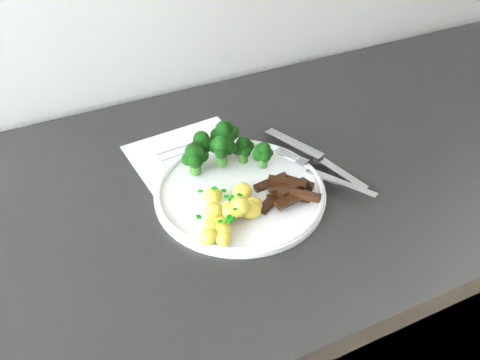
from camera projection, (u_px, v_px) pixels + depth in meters
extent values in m
cube|color=black|center=(241.00, 346.00, 1.12)|extent=(2.48, 0.62, 0.93)
cube|color=silver|center=(205.00, 172.00, 0.84)|extent=(0.21, 0.28, 0.00)
cube|color=slate|center=(191.00, 144.00, 0.90)|extent=(0.13, 0.01, 0.00)
cube|color=slate|center=(194.00, 150.00, 0.88)|extent=(0.12, 0.01, 0.00)
cube|color=slate|center=(197.00, 157.00, 0.87)|extent=(0.12, 0.01, 0.00)
cube|color=slate|center=(201.00, 164.00, 0.86)|extent=(0.11, 0.01, 0.00)
cylinder|color=white|center=(240.00, 193.00, 0.80)|extent=(0.26, 0.26, 0.01)
torus|color=white|center=(240.00, 190.00, 0.79)|extent=(0.26, 0.26, 0.01)
cylinder|color=#2D601D|center=(222.00, 158.00, 0.82)|extent=(0.02, 0.02, 0.02)
sphere|color=black|center=(228.00, 147.00, 0.81)|extent=(0.03, 0.03, 0.03)
sphere|color=black|center=(216.00, 146.00, 0.81)|extent=(0.02, 0.02, 0.02)
sphere|color=black|center=(221.00, 153.00, 0.80)|extent=(0.02, 0.02, 0.02)
sphere|color=black|center=(221.00, 144.00, 0.80)|extent=(0.03, 0.03, 0.03)
cylinder|color=#2D601D|center=(243.00, 156.00, 0.84)|extent=(0.02, 0.02, 0.02)
sphere|color=black|center=(248.00, 146.00, 0.84)|extent=(0.02, 0.02, 0.02)
sphere|color=black|center=(242.00, 145.00, 0.84)|extent=(0.02, 0.02, 0.02)
sphere|color=black|center=(238.00, 149.00, 0.83)|extent=(0.02, 0.02, 0.02)
sphere|color=black|center=(246.00, 152.00, 0.82)|extent=(0.02, 0.02, 0.02)
sphere|color=black|center=(243.00, 144.00, 0.83)|extent=(0.02, 0.02, 0.02)
cylinder|color=#2D601D|center=(195.00, 166.00, 0.82)|extent=(0.02, 0.02, 0.02)
sphere|color=black|center=(202.00, 155.00, 0.81)|extent=(0.02, 0.02, 0.02)
sphere|color=black|center=(191.00, 153.00, 0.81)|extent=(0.02, 0.02, 0.02)
sphere|color=black|center=(188.00, 159.00, 0.80)|extent=(0.02, 0.02, 0.02)
sphere|color=black|center=(195.00, 161.00, 0.80)|extent=(0.02, 0.02, 0.02)
sphere|color=black|center=(194.00, 152.00, 0.80)|extent=(0.03, 0.03, 0.03)
cylinder|color=#2D601D|center=(225.00, 144.00, 0.85)|extent=(0.02, 0.02, 0.02)
sphere|color=black|center=(231.00, 133.00, 0.84)|extent=(0.03, 0.03, 0.03)
sphere|color=black|center=(224.00, 131.00, 0.84)|extent=(0.02, 0.02, 0.02)
sphere|color=black|center=(218.00, 135.00, 0.83)|extent=(0.02, 0.02, 0.02)
sphere|color=black|center=(229.00, 138.00, 0.83)|extent=(0.02, 0.02, 0.02)
sphere|color=black|center=(224.00, 130.00, 0.83)|extent=(0.03, 0.03, 0.03)
cylinder|color=#2D601D|center=(202.00, 152.00, 0.83)|extent=(0.02, 0.02, 0.02)
sphere|color=black|center=(208.00, 142.00, 0.82)|extent=(0.02, 0.02, 0.02)
sphere|color=black|center=(199.00, 140.00, 0.83)|extent=(0.02, 0.02, 0.02)
sphere|color=black|center=(197.00, 146.00, 0.82)|extent=(0.02, 0.02, 0.02)
sphere|color=black|center=(206.00, 145.00, 0.82)|extent=(0.02, 0.02, 0.02)
sphere|color=black|center=(201.00, 139.00, 0.82)|extent=(0.03, 0.03, 0.03)
cylinder|color=#2D601D|center=(263.00, 161.00, 0.83)|extent=(0.01, 0.01, 0.02)
sphere|color=black|center=(269.00, 153.00, 0.82)|extent=(0.01, 0.01, 0.01)
sphere|color=black|center=(261.00, 150.00, 0.83)|extent=(0.02, 0.02, 0.02)
sphere|color=black|center=(259.00, 155.00, 0.82)|extent=(0.02, 0.02, 0.02)
sphere|color=black|center=(265.00, 156.00, 0.82)|extent=(0.02, 0.02, 0.02)
sphere|color=black|center=(264.00, 149.00, 0.82)|extent=(0.02, 0.02, 0.02)
ellipsoid|color=gold|center=(229.00, 213.00, 0.74)|extent=(0.03, 0.03, 0.02)
ellipsoid|color=gold|center=(229.00, 213.00, 0.74)|extent=(0.03, 0.03, 0.02)
ellipsoid|color=gold|center=(242.00, 192.00, 0.77)|extent=(0.03, 0.03, 0.03)
ellipsoid|color=gold|center=(228.00, 215.00, 0.74)|extent=(0.02, 0.02, 0.02)
ellipsoid|color=gold|center=(211.00, 225.00, 0.72)|extent=(0.02, 0.02, 0.02)
ellipsoid|color=gold|center=(248.00, 211.00, 0.74)|extent=(0.02, 0.02, 0.02)
ellipsoid|color=gold|center=(219.00, 221.00, 0.73)|extent=(0.03, 0.02, 0.02)
ellipsoid|color=gold|center=(241.00, 209.00, 0.74)|extent=(0.03, 0.02, 0.02)
ellipsoid|color=gold|center=(245.00, 207.00, 0.75)|extent=(0.02, 0.02, 0.02)
ellipsoid|color=gold|center=(241.00, 206.00, 0.73)|extent=(0.03, 0.03, 0.03)
ellipsoid|color=gold|center=(253.00, 205.00, 0.75)|extent=(0.03, 0.02, 0.02)
ellipsoid|color=gold|center=(213.00, 196.00, 0.77)|extent=(0.03, 0.03, 0.02)
ellipsoid|color=gold|center=(224.00, 239.00, 0.70)|extent=(0.02, 0.02, 0.02)
ellipsoid|color=gold|center=(251.00, 208.00, 0.75)|extent=(0.03, 0.02, 0.02)
ellipsoid|color=gold|center=(214.00, 210.00, 0.72)|extent=(0.03, 0.02, 0.02)
ellipsoid|color=gold|center=(249.00, 210.00, 0.74)|extent=(0.03, 0.02, 0.02)
ellipsoid|color=gold|center=(239.00, 205.00, 0.73)|extent=(0.03, 0.03, 0.02)
ellipsoid|color=gold|center=(227.00, 208.00, 0.73)|extent=(0.02, 0.02, 0.02)
ellipsoid|color=gold|center=(223.00, 231.00, 0.71)|extent=(0.03, 0.02, 0.02)
ellipsoid|color=gold|center=(253.00, 211.00, 0.74)|extent=(0.02, 0.02, 0.02)
ellipsoid|color=gold|center=(230.00, 211.00, 0.72)|extent=(0.03, 0.02, 0.02)
ellipsoid|color=gold|center=(237.00, 211.00, 0.72)|extent=(0.02, 0.02, 0.02)
ellipsoid|color=gold|center=(251.00, 211.00, 0.74)|extent=(0.03, 0.02, 0.02)
ellipsoid|color=gold|center=(209.00, 237.00, 0.70)|extent=(0.03, 0.02, 0.02)
cube|color=#0A6C07|center=(200.00, 191.00, 0.73)|extent=(0.01, 0.01, 0.00)
cube|color=#0A6C07|center=(231.00, 200.00, 0.73)|extent=(0.01, 0.01, 0.00)
cube|color=#0A6C07|center=(230.00, 218.00, 0.70)|extent=(0.01, 0.01, 0.00)
cube|color=#0A6C07|center=(229.00, 216.00, 0.69)|extent=(0.01, 0.01, 0.00)
cube|color=#0A6C07|center=(224.00, 191.00, 0.74)|extent=(0.01, 0.01, 0.00)
cube|color=#0A6C07|center=(235.00, 208.00, 0.71)|extent=(0.01, 0.01, 0.00)
cube|color=#0A6C07|center=(220.00, 221.00, 0.70)|extent=(0.01, 0.01, 0.00)
cube|color=#0A6C07|center=(233.00, 198.00, 0.73)|extent=(0.01, 0.01, 0.00)
cube|color=#0A6C07|center=(228.00, 221.00, 0.70)|extent=(0.01, 0.01, 0.00)
cube|color=#0A6C07|center=(199.00, 217.00, 0.70)|extent=(0.01, 0.01, 0.00)
cube|color=#0A6C07|center=(226.00, 196.00, 0.73)|extent=(0.01, 0.01, 0.00)
cube|color=#0A6C07|center=(240.00, 195.00, 0.74)|extent=(0.01, 0.01, 0.00)
cube|color=#0A6C07|center=(214.00, 188.00, 0.75)|extent=(0.01, 0.01, 0.00)
cube|color=#0A6C07|center=(233.00, 219.00, 0.70)|extent=(0.01, 0.01, 0.00)
cube|color=black|center=(272.00, 201.00, 0.77)|extent=(0.06, 0.04, 0.01)
cube|color=black|center=(286.00, 196.00, 0.78)|extent=(0.06, 0.02, 0.01)
cube|color=black|center=(296.00, 196.00, 0.78)|extent=(0.04, 0.04, 0.01)
cube|color=black|center=(297.00, 182.00, 0.80)|extent=(0.04, 0.05, 0.01)
cube|color=black|center=(271.00, 182.00, 0.80)|extent=(0.06, 0.02, 0.01)
cube|color=black|center=(289.00, 187.00, 0.78)|extent=(0.06, 0.02, 0.01)
cube|color=black|center=(305.00, 195.00, 0.76)|extent=(0.04, 0.04, 0.02)
cube|color=black|center=(287.00, 183.00, 0.78)|extent=(0.05, 0.05, 0.01)
cube|color=black|center=(293.00, 188.00, 0.77)|extent=(0.06, 0.03, 0.01)
cube|color=black|center=(291.00, 200.00, 0.76)|extent=(0.05, 0.02, 0.01)
cube|color=#B8B8BC|center=(341.00, 183.00, 0.80)|extent=(0.06, 0.12, 0.02)
cube|color=#B8B8BC|center=(300.00, 161.00, 0.83)|extent=(0.03, 0.03, 0.01)
cylinder|color=#B8B8BC|center=(289.00, 152.00, 0.85)|extent=(0.02, 0.04, 0.00)
cylinder|color=#B8B8BC|center=(288.00, 154.00, 0.85)|extent=(0.02, 0.04, 0.00)
cylinder|color=#B8B8BC|center=(286.00, 155.00, 0.84)|extent=(0.02, 0.04, 0.00)
cylinder|color=#B8B8BC|center=(284.00, 156.00, 0.84)|extent=(0.02, 0.04, 0.00)
cube|color=#B8B8BC|center=(294.00, 143.00, 0.88)|extent=(0.05, 0.12, 0.01)
cube|color=#B8B8BC|center=(340.00, 174.00, 0.83)|extent=(0.04, 0.10, 0.02)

